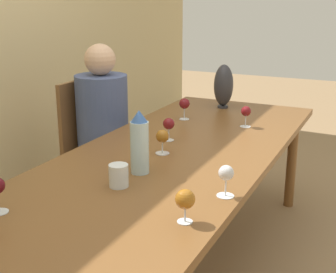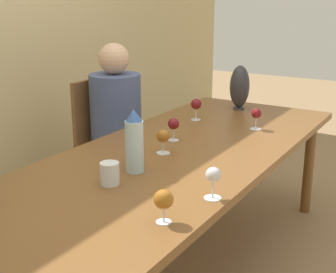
{
  "view_description": "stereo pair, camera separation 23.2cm",
  "coord_description": "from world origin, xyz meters",
  "px_view_note": "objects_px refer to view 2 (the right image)",
  "views": [
    {
      "loc": [
        -1.93,
        -0.96,
        1.5
      ],
      "look_at": [
        0.07,
        0.0,
        0.83
      ],
      "focal_mm": 50.0,
      "sensor_mm": 36.0,
      "label": 1
    },
    {
      "loc": [
        -1.82,
        -1.17,
        1.5
      ],
      "look_at": [
        0.07,
        0.0,
        0.83
      ],
      "focal_mm": 50.0,
      "sensor_mm": 36.0,
      "label": 2
    }
  ],
  "objects_px": {
    "water_tumbler": "(110,173)",
    "wine_glass_3": "(196,105)",
    "wine_glass_4": "(136,144)",
    "wine_glass_6": "(213,176)",
    "wine_glass_0": "(163,137)",
    "chair_far": "(109,143)",
    "person_far": "(118,126)",
    "vase": "(240,87)",
    "wine_glass_5": "(164,200)",
    "water_bottle": "(134,142)",
    "wine_glass_1": "(256,114)",
    "wine_glass_7": "(174,124)"
  },
  "relations": [
    {
      "from": "water_bottle",
      "to": "wine_glass_1",
      "type": "bearing_deg",
      "value": -12.18
    },
    {
      "from": "wine_glass_4",
      "to": "wine_glass_5",
      "type": "xyz_separation_m",
      "value": [
        -0.45,
        -0.43,
        -0.01
      ]
    },
    {
      "from": "water_tumbler",
      "to": "wine_glass_0",
      "type": "height_order",
      "value": "wine_glass_0"
    },
    {
      "from": "water_tumbler",
      "to": "wine_glass_7",
      "type": "xyz_separation_m",
      "value": [
        0.68,
        0.09,
        0.04
      ]
    },
    {
      "from": "wine_glass_4",
      "to": "chair_far",
      "type": "xyz_separation_m",
      "value": [
        0.71,
        0.75,
        -0.31
      ]
    },
    {
      "from": "wine_glass_7",
      "to": "water_bottle",
      "type": "bearing_deg",
      "value": -169.18
    },
    {
      "from": "chair_far",
      "to": "person_far",
      "type": "bearing_deg",
      "value": -90.0
    },
    {
      "from": "wine_glass_4",
      "to": "wine_glass_7",
      "type": "height_order",
      "value": "wine_glass_4"
    },
    {
      "from": "water_bottle",
      "to": "water_tumbler",
      "type": "distance_m",
      "value": 0.2
    },
    {
      "from": "wine_glass_5",
      "to": "wine_glass_7",
      "type": "bearing_deg",
      "value": 28.95
    },
    {
      "from": "wine_glass_6",
      "to": "wine_glass_7",
      "type": "bearing_deg",
      "value": 42.35
    },
    {
      "from": "water_tumbler",
      "to": "wine_glass_0",
      "type": "relative_size",
      "value": 0.77
    },
    {
      "from": "water_tumbler",
      "to": "wine_glass_5",
      "type": "height_order",
      "value": "wine_glass_5"
    },
    {
      "from": "wine_glass_1",
      "to": "chair_far",
      "type": "relative_size",
      "value": 0.14
    },
    {
      "from": "vase",
      "to": "wine_glass_3",
      "type": "xyz_separation_m",
      "value": [
        -0.42,
        0.12,
        -0.06
      ]
    },
    {
      "from": "water_bottle",
      "to": "water_tumbler",
      "type": "relative_size",
      "value": 3.01
    },
    {
      "from": "wine_glass_0",
      "to": "wine_glass_1",
      "type": "distance_m",
      "value": 0.71
    },
    {
      "from": "chair_far",
      "to": "person_far",
      "type": "relative_size",
      "value": 0.79
    },
    {
      "from": "wine_glass_0",
      "to": "wine_glass_3",
      "type": "xyz_separation_m",
      "value": [
        0.68,
        0.18,
        0.01
      ]
    },
    {
      "from": "water_bottle",
      "to": "wine_glass_7",
      "type": "bearing_deg",
      "value": 10.82
    },
    {
      "from": "wine_glass_3",
      "to": "wine_glass_4",
      "type": "bearing_deg",
      "value": -170.31
    },
    {
      "from": "vase",
      "to": "wine_glass_5",
      "type": "distance_m",
      "value": 1.8
    },
    {
      "from": "wine_glass_3",
      "to": "wine_glass_7",
      "type": "bearing_deg",
      "value": -166.8
    },
    {
      "from": "wine_glass_7",
      "to": "wine_glass_0",
      "type": "bearing_deg",
      "value": -162.46
    },
    {
      "from": "wine_glass_3",
      "to": "chair_far",
      "type": "distance_m",
      "value": 0.69
    },
    {
      "from": "wine_glass_0",
      "to": "wine_glass_3",
      "type": "distance_m",
      "value": 0.7
    },
    {
      "from": "wine_glass_6",
      "to": "wine_glass_0",
      "type": "bearing_deg",
      "value": 51.75
    },
    {
      "from": "wine_glass_3",
      "to": "chair_far",
      "type": "relative_size",
      "value": 0.15
    },
    {
      "from": "water_bottle",
      "to": "wine_glass_6",
      "type": "relative_size",
      "value": 2.22
    },
    {
      "from": "vase",
      "to": "wine_glass_7",
      "type": "distance_m",
      "value": 0.89
    },
    {
      "from": "water_tumbler",
      "to": "wine_glass_4",
      "type": "xyz_separation_m",
      "value": [
        0.27,
        0.05,
        0.05
      ]
    },
    {
      "from": "water_tumbler",
      "to": "wine_glass_3",
      "type": "relative_size",
      "value": 0.69
    },
    {
      "from": "vase",
      "to": "chair_far",
      "type": "relative_size",
      "value": 0.33
    },
    {
      "from": "wine_glass_4",
      "to": "wine_glass_6",
      "type": "bearing_deg",
      "value": -109.14
    },
    {
      "from": "vase",
      "to": "wine_glass_5",
      "type": "bearing_deg",
      "value": -165.0
    },
    {
      "from": "wine_glass_0",
      "to": "wine_glass_4",
      "type": "bearing_deg",
      "value": 171.8
    },
    {
      "from": "water_bottle",
      "to": "wine_glass_7",
      "type": "relative_size",
      "value": 2.27
    },
    {
      "from": "wine_glass_1",
      "to": "vase",
      "type": "bearing_deg",
      "value": 34.62
    },
    {
      "from": "wine_glass_1",
      "to": "water_bottle",
      "type": "bearing_deg",
      "value": 167.82
    },
    {
      "from": "water_bottle",
      "to": "wine_glass_0",
      "type": "bearing_deg",
      "value": 5.43
    },
    {
      "from": "wine_glass_4",
      "to": "wine_glass_3",
      "type": "bearing_deg",
      "value": 9.69
    },
    {
      "from": "chair_far",
      "to": "wine_glass_7",
      "type": "bearing_deg",
      "value": -112.84
    },
    {
      "from": "wine_glass_3",
      "to": "water_tumbler",
      "type": "bearing_deg",
      "value": -170.01
    },
    {
      "from": "water_bottle",
      "to": "wine_glass_3",
      "type": "bearing_deg",
      "value": 11.96
    },
    {
      "from": "water_tumbler",
      "to": "wine_glass_5",
      "type": "distance_m",
      "value": 0.42
    },
    {
      "from": "chair_far",
      "to": "vase",
      "type": "bearing_deg",
      "value": -50.64
    },
    {
      "from": "wine_glass_0",
      "to": "wine_glass_5",
      "type": "distance_m",
      "value": 0.76
    },
    {
      "from": "wine_glass_3",
      "to": "wine_glass_7",
      "type": "relative_size",
      "value": 1.09
    },
    {
      "from": "wine_glass_4",
      "to": "person_far",
      "type": "relative_size",
      "value": 0.11
    },
    {
      "from": "water_tumbler",
      "to": "wine_glass_4",
      "type": "distance_m",
      "value": 0.28
    }
  ]
}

